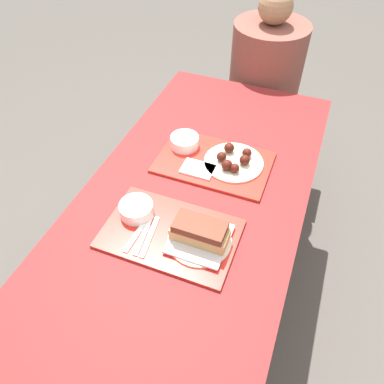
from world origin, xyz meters
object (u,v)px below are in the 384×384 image
(brisket_sandwich_plate, at_px, (200,234))
(wings_plate_far, at_px, (234,160))
(tray_far, at_px, (214,162))
(tray_near, at_px, (170,233))
(bowl_coleslaw_far, at_px, (185,141))
(person_seated_across, at_px, (266,69))
(bowl_coleslaw_near, at_px, (136,209))

(brisket_sandwich_plate, bearing_deg, wings_plate_far, 91.01)
(tray_far, distance_m, wings_plate_far, 0.08)
(tray_near, relative_size, bowl_coleslaw_far, 3.80)
(wings_plate_far, xyz_separation_m, person_seated_across, (-0.06, 0.84, -0.04))
(tray_far, xyz_separation_m, person_seated_across, (0.01, 0.85, -0.02))
(tray_near, distance_m, bowl_coleslaw_far, 0.45)
(tray_near, bearing_deg, person_seated_across, 88.51)
(wings_plate_far, bearing_deg, person_seated_across, 94.38)
(person_seated_across, bearing_deg, bowl_coleslaw_far, -100.97)
(bowl_coleslaw_near, relative_size, bowl_coleslaw_far, 1.00)
(bowl_coleslaw_near, relative_size, brisket_sandwich_plate, 0.56)
(bowl_coleslaw_far, distance_m, person_seated_across, 0.82)
(bowl_coleslaw_near, height_order, person_seated_across, person_seated_across)
(bowl_coleslaw_near, height_order, wings_plate_far, wings_plate_far)
(tray_near, distance_m, bowl_coleslaw_near, 0.15)
(brisket_sandwich_plate, distance_m, wings_plate_far, 0.40)
(tray_near, relative_size, bowl_coleslaw_near, 3.80)
(tray_near, height_order, person_seated_across, person_seated_across)
(bowl_coleslaw_near, bearing_deg, tray_near, -13.54)
(bowl_coleslaw_near, xyz_separation_m, brisket_sandwich_plate, (0.24, -0.03, 0.01))
(tray_far, xyz_separation_m, wings_plate_far, (0.08, 0.02, 0.02))
(tray_far, bearing_deg, bowl_coleslaw_near, -114.38)
(tray_far, distance_m, bowl_coleslaw_far, 0.15)
(brisket_sandwich_plate, height_order, person_seated_across, person_seated_across)
(wings_plate_far, bearing_deg, tray_near, -103.37)
(tray_far, bearing_deg, tray_near, -92.96)
(person_seated_across, bearing_deg, tray_far, -90.82)
(tray_near, bearing_deg, bowl_coleslaw_near, 166.46)
(bowl_coleslaw_far, relative_size, person_seated_across, 0.17)
(bowl_coleslaw_far, bearing_deg, brisket_sandwich_plate, -62.30)
(tray_near, xyz_separation_m, bowl_coleslaw_near, (-0.14, 0.03, 0.03))
(person_seated_across, bearing_deg, wings_plate_far, -85.62)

